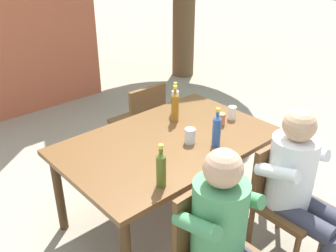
{
  "coord_description": "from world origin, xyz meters",
  "views": [
    {
      "loc": [
        -1.7,
        -1.91,
        2.18
      ],
      "look_at": [
        0.0,
        0.0,
        0.86
      ],
      "focal_mm": 40.36,
      "sensor_mm": 36.0,
      "label": 1
    }
  ],
  "objects_px": {
    "chair_near_left": "(213,247)",
    "person_in_plaid_shirt": "(300,183)",
    "dining_table": "(168,149)",
    "chair_far_right": "(141,120)",
    "chair_near_right": "(283,195)",
    "cup_terracotta": "(221,119)",
    "backpack_by_far_side": "(290,164)",
    "cup_white": "(232,113)",
    "bottle_clear": "(175,100)",
    "person_in_white_shirt": "(229,235)",
    "bottle_olive": "(161,168)",
    "bottle_amber": "(175,106)",
    "cup_glass": "(190,136)",
    "bottle_blue": "(217,130)"
  },
  "relations": [
    {
      "from": "chair_near_right",
      "to": "bottle_olive",
      "type": "relative_size",
      "value": 2.9
    },
    {
      "from": "person_in_white_shirt",
      "to": "bottle_amber",
      "type": "bearing_deg",
      "value": 60.85
    },
    {
      "from": "person_in_plaid_shirt",
      "to": "bottle_clear",
      "type": "relative_size",
      "value": 4.11
    },
    {
      "from": "bottle_amber",
      "to": "backpack_by_far_side",
      "type": "bearing_deg",
      "value": -32.45
    },
    {
      "from": "chair_far_right",
      "to": "bottle_olive",
      "type": "relative_size",
      "value": 2.9
    },
    {
      "from": "person_in_plaid_shirt",
      "to": "chair_far_right",
      "type": "bearing_deg",
      "value": 90.04
    },
    {
      "from": "chair_near_left",
      "to": "bottle_blue",
      "type": "height_order",
      "value": "bottle_blue"
    },
    {
      "from": "person_in_plaid_shirt",
      "to": "cup_glass",
      "type": "height_order",
      "value": "person_in_plaid_shirt"
    },
    {
      "from": "dining_table",
      "to": "chair_near_left",
      "type": "xyz_separation_m",
      "value": [
        -0.38,
        -0.83,
        -0.17
      ]
    },
    {
      "from": "cup_white",
      "to": "bottle_clear",
      "type": "bearing_deg",
      "value": 124.17
    },
    {
      "from": "dining_table",
      "to": "person_in_plaid_shirt",
      "type": "xyz_separation_m",
      "value": [
        0.37,
        -0.94,
        -0.01
      ]
    },
    {
      "from": "chair_near_right",
      "to": "bottle_blue",
      "type": "xyz_separation_m",
      "value": [
        -0.16,
        0.52,
        0.39
      ]
    },
    {
      "from": "chair_near_left",
      "to": "person_in_white_shirt",
      "type": "distance_m",
      "value": 0.2
    },
    {
      "from": "bottle_blue",
      "to": "backpack_by_far_side",
      "type": "xyz_separation_m",
      "value": [
        1.02,
        -0.1,
        -0.69
      ]
    },
    {
      "from": "bottle_amber",
      "to": "cup_white",
      "type": "distance_m",
      "value": 0.5
    },
    {
      "from": "chair_far_right",
      "to": "person_in_white_shirt",
      "type": "distance_m",
      "value": 1.92
    },
    {
      "from": "chair_far_right",
      "to": "cup_white",
      "type": "relative_size",
      "value": 7.55
    },
    {
      "from": "bottle_amber",
      "to": "cup_terracotta",
      "type": "bearing_deg",
      "value": -52.39
    },
    {
      "from": "person_in_white_shirt",
      "to": "bottle_amber",
      "type": "distance_m",
      "value": 1.33
    },
    {
      "from": "chair_near_right",
      "to": "bottle_clear",
      "type": "distance_m",
      "value": 1.21
    },
    {
      "from": "chair_far_right",
      "to": "cup_terracotta",
      "type": "height_order",
      "value": "chair_far_right"
    },
    {
      "from": "dining_table",
      "to": "chair_near_right",
      "type": "height_order",
      "value": "chair_near_right"
    },
    {
      "from": "person_in_white_shirt",
      "to": "bottle_olive",
      "type": "distance_m",
      "value": 0.57
    },
    {
      "from": "cup_white",
      "to": "cup_glass",
      "type": "bearing_deg",
      "value": -174.47
    },
    {
      "from": "chair_near_left",
      "to": "bottle_olive",
      "type": "relative_size",
      "value": 2.9
    },
    {
      "from": "bottle_amber",
      "to": "backpack_by_far_side",
      "type": "distance_m",
      "value": 1.33
    },
    {
      "from": "bottle_blue",
      "to": "cup_white",
      "type": "relative_size",
      "value": 2.68
    },
    {
      "from": "person_in_white_shirt",
      "to": "bottle_blue",
      "type": "relative_size",
      "value": 3.82
    },
    {
      "from": "bottle_olive",
      "to": "backpack_by_far_side",
      "type": "height_order",
      "value": "bottle_olive"
    },
    {
      "from": "chair_near_left",
      "to": "chair_near_right",
      "type": "relative_size",
      "value": 1.0
    },
    {
      "from": "cup_white",
      "to": "cup_terracotta",
      "type": "distance_m",
      "value": 0.15
    },
    {
      "from": "chair_near_left",
      "to": "person_in_plaid_shirt",
      "type": "height_order",
      "value": "person_in_plaid_shirt"
    },
    {
      "from": "dining_table",
      "to": "bottle_olive",
      "type": "relative_size",
      "value": 5.54
    },
    {
      "from": "backpack_by_far_side",
      "to": "bottle_olive",
      "type": "bearing_deg",
      "value": -179.53
    },
    {
      "from": "chair_near_right",
      "to": "bottle_olive",
      "type": "height_order",
      "value": "bottle_olive"
    },
    {
      "from": "bottle_olive",
      "to": "cup_white",
      "type": "distance_m",
      "value": 1.13
    },
    {
      "from": "chair_far_right",
      "to": "dining_table",
      "type": "bearing_deg",
      "value": -114.22
    },
    {
      "from": "dining_table",
      "to": "backpack_by_far_side",
      "type": "relative_size",
      "value": 4.34
    },
    {
      "from": "dining_table",
      "to": "chair_far_right",
      "type": "xyz_separation_m",
      "value": [
        0.37,
        0.83,
        -0.17
      ]
    },
    {
      "from": "bottle_clear",
      "to": "cup_white",
      "type": "height_order",
      "value": "bottle_clear"
    },
    {
      "from": "chair_near_right",
      "to": "cup_terracotta",
      "type": "height_order",
      "value": "chair_near_right"
    },
    {
      "from": "person_in_white_shirt",
      "to": "chair_near_left",
      "type": "bearing_deg",
      "value": 91.09
    },
    {
      "from": "person_in_plaid_shirt",
      "to": "backpack_by_far_side",
      "type": "xyz_separation_m",
      "value": [
        0.85,
        0.54,
        -0.47
      ]
    },
    {
      "from": "dining_table",
      "to": "person_in_plaid_shirt",
      "type": "distance_m",
      "value": 1.01
    },
    {
      "from": "chair_near_left",
      "to": "bottle_blue",
      "type": "relative_size",
      "value": 2.82
    },
    {
      "from": "cup_terracotta",
      "to": "backpack_by_far_side",
      "type": "height_order",
      "value": "cup_terracotta"
    },
    {
      "from": "chair_near_left",
      "to": "chair_far_right",
      "type": "xyz_separation_m",
      "value": [
        0.75,
        1.66,
        0.0
      ]
    },
    {
      "from": "bottle_olive",
      "to": "dining_table",
      "type": "bearing_deg",
      "value": 44.21
    },
    {
      "from": "chair_near_left",
      "to": "backpack_by_far_side",
      "type": "height_order",
      "value": "chair_near_left"
    },
    {
      "from": "chair_near_right",
      "to": "cup_glass",
      "type": "relative_size",
      "value": 7.4
    }
  ]
}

